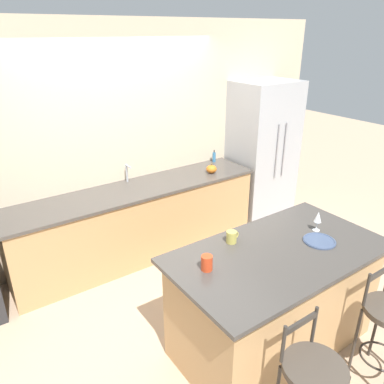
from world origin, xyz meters
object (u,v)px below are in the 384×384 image
Objects in this scene: bar_stool_near at (312,380)px; pumpkin_decoration at (211,169)px; refrigerator at (262,151)px; soap_bottle at (214,157)px; dinner_plate at (319,241)px; coffee_mug at (232,237)px; tumbler_cup at (207,263)px; wine_glass at (318,217)px.

pumpkin_decoration is (1.18, 2.58, 0.39)m from bar_stool_near.
refrigerator is 0.72m from soap_bottle.
coffee_mug reaches higher than dinner_plate.
soap_bottle is at bearing 73.87° from dinner_plate.
dinner_plate is 2.35m from soap_bottle.
tumbler_cup is at bearing -154.44° from coffee_mug.
refrigerator is at bearing 37.75° from tumbler_cup.
dinner_plate is (0.82, 0.65, 0.41)m from bar_stool_near.
wine_glass is 2.18m from soap_bottle.
bar_stool_near is at bearing -116.89° from soap_bottle.
dinner_plate reaches higher than bar_stool_near.
dinner_plate is 0.73m from coffee_mug.
refrigerator is at bearing 56.61° from dinner_plate.
pumpkin_decoration is (0.36, 1.93, -0.02)m from dinner_plate.
coffee_mug is 0.44m from tumbler_cup.
refrigerator is at bearing -18.26° from soap_bottle.
tumbler_cup is at bearing -142.25° from refrigerator.
wine_glass is 1.81m from pumpkin_decoration.
dinner_plate is at bearing -123.39° from refrigerator.
bar_stool_near is 8.28× the size of tumbler_cup.
coffee_mug is 2.23m from soap_bottle.
tumbler_cup is 2.19m from pumpkin_decoration.
bar_stool_near is (-2.16, -2.68, -0.42)m from refrigerator.
wine_glass is (0.14, 0.14, 0.12)m from dinner_plate.
wine_glass reaches higher than bar_stool_near.
soap_bottle reaches higher than bar_stool_near.
refrigerator is 16.27× the size of coffee_mug.
refrigerator reaches higher than coffee_mug.
tumbler_cup is (-0.40, -0.19, 0.01)m from coffee_mug.
refrigerator is 2.43m from dinner_plate.
bar_stool_near is 1.12m from dinner_plate.
refrigerator reaches higher than wine_glass.
refrigerator reaches higher than dinner_plate.
refrigerator is at bearing 5.72° from pumpkin_decoration.
coffee_mug is 0.91× the size of pumpkin_decoration.
wine_glass is (-1.20, -1.89, 0.11)m from refrigerator.
tumbler_cup is 2.63m from soap_bottle.
dinner_plate is 1.03m from tumbler_cup.
dinner_plate is at bearing -34.19° from coffee_mug.
pumpkin_decoration is 0.44m from soap_bottle.
refrigerator is at bearing 51.12° from bar_stool_near.
dinner_plate is 2.28× the size of tumbler_cup.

